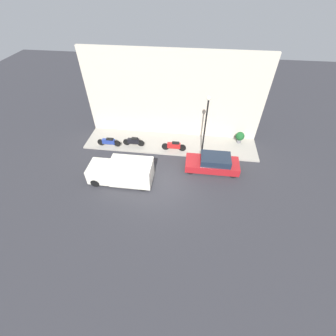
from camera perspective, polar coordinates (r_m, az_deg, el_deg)
The scene contains 10 objects.
ground_plane at distance 16.61m, azimuth -1.37°, elevation -4.23°, with size 60.00×60.00×0.00m, color #2D2D33.
sidewalk at distance 20.24m, azimuth 0.62°, elevation 6.20°, with size 3.11×15.05×0.12m.
building_facade at distance 19.78m, azimuth 1.30°, elevation 17.71°, with size 0.30×15.05×7.45m.
parked_car at distance 17.74m, azimuth 11.34°, elevation 1.24°, with size 1.73×4.11×1.28m.
delivery_van at distance 16.60m, azimuth -11.64°, elevation -0.89°, with size 1.83×4.64×1.81m.
motorcycle_blue at distance 20.31m, azimuth -14.78°, elevation 6.48°, with size 0.30×2.06×0.78m.
motorcycle_red at distance 19.13m, azimuth 1.53°, elevation 5.65°, with size 0.30×2.08×0.84m.
motorcycle_black at distance 19.90m, azimuth -8.73°, elevation 6.70°, with size 0.30×1.88×0.80m.
streetlamp at distance 17.30m, azimuth 9.60°, elevation 11.83°, with size 0.32×0.32×5.19m.
potted_plant at distance 20.93m, azimuth 17.81°, elevation 7.60°, with size 0.76×0.76×1.04m.
Camera 1 is at (-11.11, -1.78, 12.23)m, focal length 24.00 mm.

